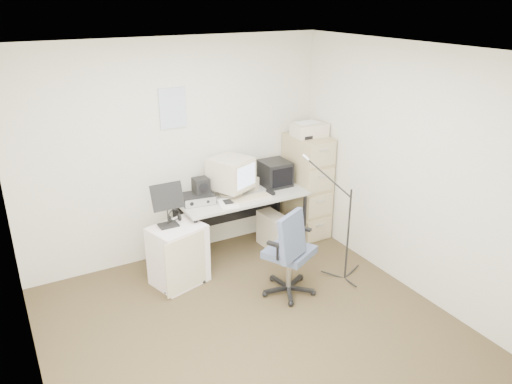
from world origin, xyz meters
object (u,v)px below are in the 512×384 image
filing_cabinet (307,186)px  desk (241,223)px  office_chair (289,250)px  side_cart (178,255)px

filing_cabinet → desk: filing_cabinet is taller
filing_cabinet → office_chair: size_ratio=1.33×
filing_cabinet → side_cart: filing_cabinet is taller
filing_cabinet → office_chair: (-0.95, -1.08, -0.16)m
desk → side_cart: size_ratio=2.28×
desk → office_chair: (0.00, -1.05, 0.12)m
filing_cabinet → office_chair: bearing=-131.3°
desk → side_cart: 0.97m
filing_cabinet → desk: (-0.95, -0.03, -0.29)m
desk → side_cart: (-0.92, -0.31, -0.04)m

